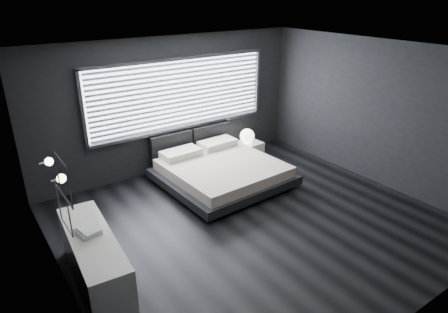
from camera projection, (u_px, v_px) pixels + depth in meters
room at (255, 144)px, 6.22m from camera, size 6.04×6.00×2.80m
window at (181, 94)px, 8.27m from camera, size 4.14×0.09×1.52m
headboard at (192, 140)px, 8.73m from camera, size 1.96×0.16×0.52m
sconce_near at (61, 179)px, 4.66m from camera, size 0.18×0.11×0.11m
sconce_far at (49, 162)px, 5.11m from camera, size 0.18×0.11×0.11m
wall_art_upper at (63, 180)px, 4.06m from camera, size 0.01×0.48×0.48m
wall_art_lower at (64, 210)px, 4.43m from camera, size 0.01×0.48×0.48m
bed at (222, 171)px, 7.98m from camera, size 2.37×2.27×0.59m
nightstand at (248, 150)px, 9.28m from camera, size 0.63×0.54×0.35m
orb_lamp at (247, 136)px, 9.13m from camera, size 0.33×0.33×0.33m
dresser at (95, 260)px, 5.20m from camera, size 0.66×1.90×0.75m
book_stack at (88, 231)px, 5.12m from camera, size 0.29×0.37×0.07m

